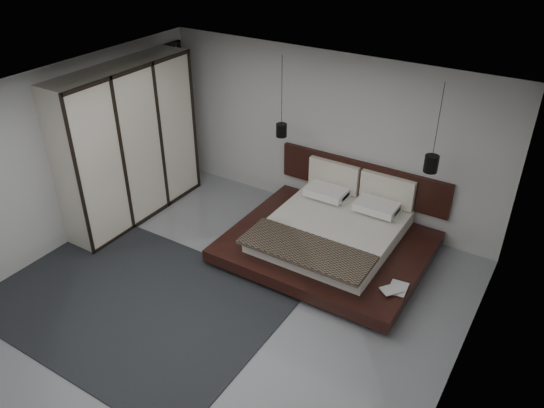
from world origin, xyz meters
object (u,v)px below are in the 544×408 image
Objects in this scene: lattice_screen at (170,117)px; rug at (133,301)px; bed at (332,235)px; wardrobe at (129,144)px; pendant_right at (431,164)px; pendant_left at (281,130)px.

lattice_screen is 3.82m from rug.
bed is 3.62m from wardrobe.
pendant_right reaches higher than bed.
pendant_right is 0.33× the size of rug.
wardrobe is 2.74m from rug.
bed is at bearing 54.80° from rug.
lattice_screen is 2.00× the size of pendant_left.
rug is at bearing -47.73° from wardrobe.
bed is 0.75× the size of rug.
wardrobe is (-2.19, -1.21, -0.31)m from pendant_left.
wardrobe is at bearing -165.27° from pendant_right.
pendant_left is 0.49× the size of wardrobe.
bed is at bearing -158.41° from pendant_right.
pendant_right reaches higher than rug.
wardrobe reaches higher than bed.
bed is 3.09m from rug.
bed is at bearing -8.54° from lattice_screen.
pendant_right is (4.86, -0.07, 0.35)m from lattice_screen.
lattice_screen is 3.82m from bed.
lattice_screen is 1.31m from wardrobe.
wardrobe is at bearing -151.09° from pendant_left.
pendant_left is at bearing -1.66° from lattice_screen.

